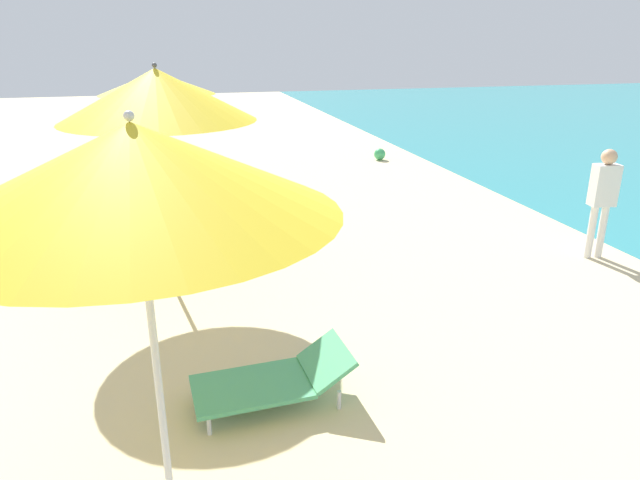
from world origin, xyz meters
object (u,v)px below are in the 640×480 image
object	(u,v)px
person_walking_far	(603,193)
umbrella_third	(135,171)
umbrella_fourth	(157,95)
lounger_farthest_shoreside	(190,175)
beach_ball	(380,154)
lounger_third_shoreside	(274,379)
lounger_fourth_shoreside	(203,235)
lounger_farthest_inland	(205,201)
umbrella_farthest	(156,83)

from	to	relation	value
person_walking_far	umbrella_third	bearing A→B (deg)	128.32
umbrella_fourth	lounger_farthest_shoreside	size ratio (longest dim) A/B	2.14
beach_ball	lounger_third_shoreside	bearing A→B (deg)	-115.33
umbrella_fourth	lounger_farthest_shoreside	bearing A→B (deg)	85.00
person_walking_far	lounger_farthest_shoreside	bearing A→B (deg)	53.77
lounger_fourth_shoreside	beach_ball	xyz separation A→B (m)	(5.18, 6.08, -0.15)
umbrella_fourth	person_walking_far	xyz separation A→B (m)	(6.27, -0.41, -1.53)
umbrella_third	lounger_farthest_inland	xyz separation A→B (m)	(0.76, 7.45, -2.25)
person_walking_far	lounger_third_shoreside	bearing A→B (deg)	122.66
umbrella_third	beach_ball	bearing A→B (deg)	63.15
lounger_third_shoreside	umbrella_farthest	distance (m)	7.53
umbrella_fourth	beach_ball	distance (m)	9.59
person_walking_far	beach_ball	world-z (taller)	person_walking_far
lounger_third_shoreside	lounger_farthest_shoreside	size ratio (longest dim) A/B	1.09
lounger_third_shoreside	umbrella_fourth	xyz separation A→B (m)	(-0.84, 2.81, 2.31)
lounger_fourth_shoreside	umbrella_farthest	xyz separation A→B (m)	(-0.53, 3.06, 2.06)
umbrella_farthest	lounger_farthest_inland	bearing A→B (deg)	-52.39
umbrella_farthest	umbrella_third	bearing A→B (deg)	-90.37
umbrella_third	umbrella_fourth	distance (m)	4.02
lounger_third_shoreside	umbrella_farthest	size ratio (longest dim) A/B	0.56
lounger_farthest_shoreside	lounger_farthest_inland	distance (m)	1.96
lounger_third_shoreside	beach_ball	distance (m)	11.26
lounger_third_shoreside	beach_ball	bearing A→B (deg)	-118.56
lounger_farthest_inland	umbrella_fourth	bearing A→B (deg)	68.70
lounger_farthest_inland	lounger_third_shoreside	bearing A→B (deg)	81.25
umbrella_fourth	lounger_third_shoreside	bearing A→B (deg)	-73.33
lounger_third_shoreside	umbrella_farthest	bearing A→B (deg)	-86.12
lounger_third_shoreside	lounger_fourth_shoreside	size ratio (longest dim) A/B	0.99
lounger_third_shoreside	umbrella_fourth	bearing A→B (deg)	-76.55
umbrella_third	umbrella_fourth	bearing A→B (deg)	88.52
lounger_farthest_inland	person_walking_far	size ratio (longest dim) A/B	0.79
umbrella_third	beach_ball	world-z (taller)	umbrella_third
umbrella_farthest	lounger_farthest_inland	xyz separation A→B (m)	(0.71, -0.92, -2.11)
lounger_fourth_shoreside	lounger_farthest_inland	xyz separation A→B (m)	(0.18, 2.14, -0.05)
umbrella_third	lounger_farthest_inland	distance (m)	7.82
umbrella_fourth	person_walking_far	bearing A→B (deg)	-3.73
umbrella_third	lounger_farthest_shoreside	bearing A→B (deg)	86.50
lounger_fourth_shoreside	lounger_farthest_shoreside	size ratio (longest dim) A/B	1.10
umbrella_farthest	person_walking_far	bearing A→B (deg)	-37.00
umbrella_third	lounger_fourth_shoreside	xyz separation A→B (m)	(0.58, 5.31, -2.21)
lounger_farthest_shoreside	beach_ball	bearing A→B (deg)	-146.35
lounger_fourth_shoreside	beach_ball	bearing A→B (deg)	-126.57
umbrella_farthest	lounger_farthest_inland	distance (m)	2.41
lounger_farthest_inland	person_walking_far	distance (m)	6.84
umbrella_fourth	umbrella_farthest	size ratio (longest dim) A/B	1.11
lounger_fourth_shoreside	person_walking_far	world-z (taller)	person_walking_far
lounger_fourth_shoreside	beach_ball	world-z (taller)	lounger_fourth_shoreside
person_walking_far	lounger_farthest_inland	bearing A→B (deg)	64.36
lounger_farthest_shoreside	lounger_farthest_inland	world-z (taller)	lounger_farthest_shoreside
umbrella_farthest	lounger_third_shoreside	bearing A→B (deg)	-82.90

